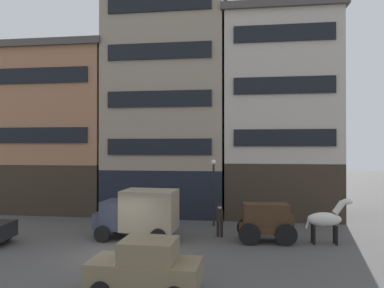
% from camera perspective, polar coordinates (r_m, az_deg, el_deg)
% --- Properties ---
extents(ground_plane, '(120.00, 120.00, 0.00)m').
position_cam_1_polar(ground_plane, '(17.06, -12.52, -17.19)').
color(ground_plane, '#4C4947').
extents(building_far_left, '(8.78, 7.25, 12.59)m').
position_cam_1_polar(building_far_left, '(29.90, -20.15, 2.30)').
color(building_far_left, '#33281E').
rests_on(building_far_left, ground_plane).
extents(building_center_left, '(9.03, 7.25, 16.77)m').
position_cam_1_polar(building_center_left, '(27.22, -3.84, 6.96)').
color(building_center_left, black).
rests_on(building_center_left, ground_plane).
extents(building_center_right, '(8.19, 7.25, 14.49)m').
position_cam_1_polar(building_center_right, '(26.75, 13.86, 4.65)').
color(building_center_right, '#33281E').
rests_on(building_center_right, ground_plane).
extents(cargo_wagon, '(2.99, 1.67, 1.98)m').
position_cam_1_polar(cargo_wagon, '(18.79, 12.13, -12.01)').
color(cargo_wagon, '#3D2819').
rests_on(cargo_wagon, ground_plane).
extents(draft_horse, '(2.35, 0.70, 2.30)m').
position_cam_1_polar(draft_horse, '(19.24, 21.10, -11.35)').
color(draft_horse, beige).
rests_on(draft_horse, ground_plane).
extents(delivery_truck_near, '(4.44, 2.33, 2.62)m').
position_cam_1_polar(delivery_truck_near, '(19.12, -8.63, -10.97)').
color(delivery_truck_near, '#333847').
rests_on(delivery_truck_near, ground_plane).
extents(sedan_light, '(3.76, 1.97, 1.83)m').
position_cam_1_polar(sedan_light, '(12.42, -7.59, -19.26)').
color(sedan_light, '#7A6B4C').
rests_on(sedan_light, ground_plane).
extents(pedestrian_officer, '(0.49, 0.49, 1.79)m').
position_cam_1_polar(pedestrian_officer, '(19.52, 4.55, -12.08)').
color(pedestrian_officer, black).
rests_on(pedestrian_officer, ground_plane).
extents(streetlamp_curbside, '(0.32, 0.32, 4.12)m').
position_cam_1_polar(streetlamp_curbside, '(21.74, 3.55, -6.37)').
color(streetlamp_curbside, black).
rests_on(streetlamp_curbside, ground_plane).
extents(fire_hydrant_curbside, '(0.24, 0.24, 0.83)m').
position_cam_1_polar(fire_hydrant_curbside, '(21.90, 9.09, -12.27)').
color(fire_hydrant_curbside, maroon).
rests_on(fire_hydrant_curbside, ground_plane).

